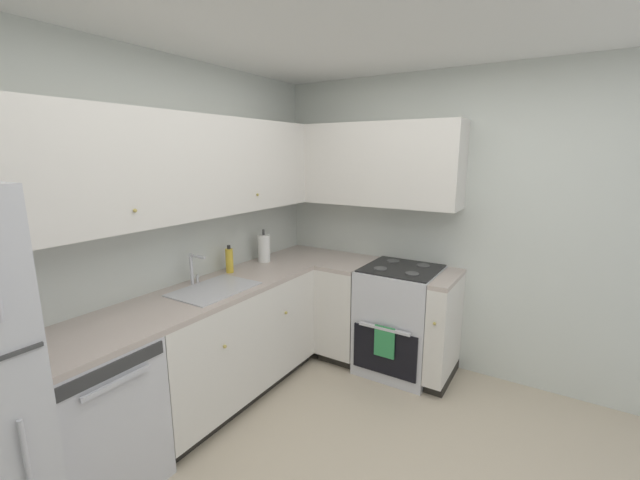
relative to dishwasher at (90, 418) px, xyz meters
name	(u,v)px	position (x,y,z in m)	size (l,w,h in m)	color
wall_back	(143,243)	(0.64, 0.33, 0.83)	(3.67, 0.05, 2.53)	silver
wall_right	(471,228)	(2.45, -1.45, 0.83)	(0.05, 3.61, 2.53)	silver
dishwasher	(90,418)	(0.00, 0.00, 0.00)	(0.60, 0.63, 0.88)	silver
lower_cabinets_back	(228,342)	(1.07, 0.00, 0.00)	(1.52, 0.62, 0.88)	silver
countertop_back	(225,286)	(1.06, 0.00, 0.46)	(2.73, 0.60, 0.04)	#B7A89E
lower_cabinets_right	(374,316)	(2.13, -0.74, 0.00)	(0.62, 1.15, 0.88)	silver
countertop_right	(375,267)	(2.13, -0.74, 0.46)	(0.60, 1.15, 0.03)	#B7A89E
oven_range	(400,319)	(2.14, -0.98, 0.02)	(0.68, 0.62, 1.06)	silver
upper_cabinets_back	(187,167)	(0.90, 0.14, 1.33)	(2.41, 0.34, 0.70)	silver
upper_cabinets_right	(364,164)	(2.27, -0.54, 1.33)	(0.32, 1.69, 0.70)	silver
sink	(215,295)	(0.93, -0.03, 0.43)	(0.58, 0.40, 0.10)	#B7B7BC
faucet	(194,267)	(0.93, 0.18, 0.61)	(0.07, 0.16, 0.23)	silver
soap_bottle	(229,260)	(1.30, 0.18, 0.58)	(0.06, 0.06, 0.23)	gold
paper_towel_roll	(264,248)	(1.71, 0.16, 0.60)	(0.11, 0.11, 0.30)	white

